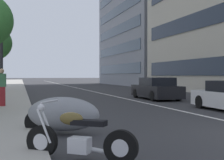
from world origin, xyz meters
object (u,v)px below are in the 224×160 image
motorcycle_far_end_row (79,138)px  pedestrian_on_plaza (1,87)px  street_lamp_with_banners (8,0)px  motorcycle_nearest_camera (62,114)px  car_lead_in_lane (156,89)px

motorcycle_far_end_row → pedestrian_on_plaza: pedestrian_on_plaza is taller
motorcycle_far_end_row → street_lamp_with_banners: street_lamp_with_banners is taller
motorcycle_nearest_camera → pedestrian_on_plaza: size_ratio=1.22×
motorcycle_nearest_camera → car_lead_in_lane: bearing=-95.2°
motorcycle_far_end_row → street_lamp_with_banners: 13.01m
motorcycle_far_end_row → pedestrian_on_plaza: size_ratio=1.07×
motorcycle_far_end_row → car_lead_in_lane: 15.20m
street_lamp_with_banners → motorcycle_far_end_row: bearing=-172.1°
motorcycle_far_end_row → motorcycle_nearest_camera: bearing=-55.6°
motorcycle_far_end_row → car_lead_in_lane: size_ratio=0.40×
car_lead_in_lane → pedestrian_on_plaza: bearing=111.5°
street_lamp_with_banners → car_lead_in_lane: bearing=-81.4°
car_lead_in_lane → pedestrian_on_plaza: 10.05m
car_lead_in_lane → street_lamp_with_banners: 10.49m
motorcycle_far_end_row → motorcycle_nearest_camera: (2.60, -0.03, 0.13)m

